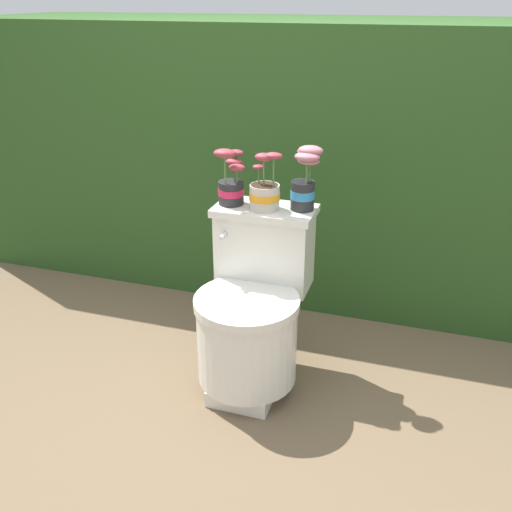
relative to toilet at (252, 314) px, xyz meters
name	(u,v)px	position (x,y,z in m)	size (l,w,h in m)	color
ground_plane	(240,388)	(-0.03, -0.08, -0.33)	(12.00, 12.00, 0.00)	brown
hedge_backdrop	(311,154)	(-0.03, 1.17, 0.37)	(3.85, 1.05, 1.41)	#284C1E
toilet	(252,314)	(0.00, 0.00, 0.00)	(0.42, 0.56, 0.74)	silver
potted_plant_left	(231,184)	(-0.14, 0.17, 0.49)	(0.12, 0.13, 0.24)	#262628
potted_plant_midleft	(265,192)	(0.01, 0.15, 0.48)	(0.14, 0.12, 0.24)	beige
potted_plant_middle	(305,179)	(0.16, 0.19, 0.53)	(0.12, 0.10, 0.26)	#262628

